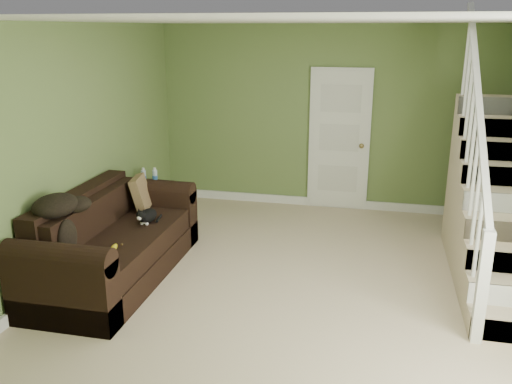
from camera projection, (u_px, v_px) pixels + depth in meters
The scene contains 15 objects.
floor at pixel (304, 289), 5.49m from camera, with size 5.00×5.50×0.01m, color #CAB192.
ceiling at pixel (311, 21), 4.74m from camera, with size 5.00×5.50×0.01m, color white.
wall_back at pixel (333, 119), 7.68m from camera, with size 5.00×0.04×2.60m, color olive.
wall_front at pixel (229, 303), 2.55m from camera, with size 5.00×0.04×2.60m, color olive.
wall_left at pixel (69, 152), 5.65m from camera, with size 0.04×5.50×2.60m, color olive.
baseboard_back at pixel (330, 203), 8.01m from camera, with size 5.00×0.04×0.12m, color white.
baseboard_left at pixel (83, 261), 6.00m from camera, with size 0.04×5.50×0.12m, color white.
door at pixel (339, 140), 7.70m from camera, with size 0.86×0.12×2.02m.
staircase at pixel (503, 213), 5.78m from camera, with size 1.00×2.51×2.82m.
sofa at pixel (112, 245), 5.69m from camera, with size 1.00×2.32×0.92m.
side_table at pixel (152, 204), 7.21m from camera, with size 0.48×0.48×0.80m.
cat at pixel (147, 216), 5.89m from camera, with size 0.20×0.42×0.20m.
banana at pixel (114, 248), 5.17m from camera, with size 0.05×0.19×0.05m, color gold.
throw_pillow at pixel (141, 193), 6.30m from camera, with size 0.10×0.39×0.39m, color #442F1B.
throw_blanket at pixel (55, 206), 5.06m from camera, with size 0.38×0.50×0.21m, color black.
Camera 1 is at (0.63, -4.95, 2.54)m, focal length 38.00 mm.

